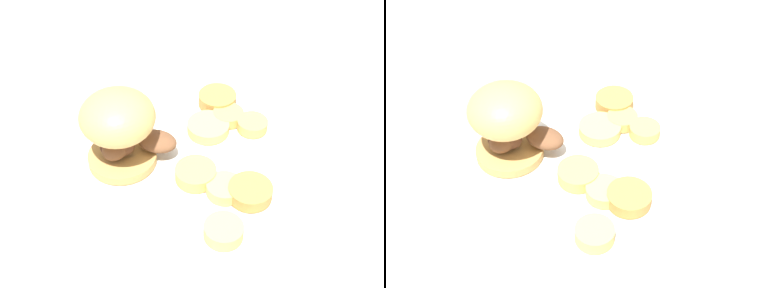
{
  "view_description": "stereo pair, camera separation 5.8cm",
  "coord_description": "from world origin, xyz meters",
  "views": [
    {
      "loc": [
        -0.29,
        -0.3,
        0.44
      ],
      "look_at": [
        0.0,
        0.0,
        0.04
      ],
      "focal_mm": 50.0,
      "sensor_mm": 36.0,
      "label": 1
    },
    {
      "loc": [
        -0.25,
        -0.34,
        0.44
      ],
      "look_at": [
        0.0,
        0.0,
        0.04
      ],
      "focal_mm": 50.0,
      "sensor_mm": 36.0,
      "label": 2
    }
  ],
  "objects": [
    {
      "name": "potato_round_0",
      "position": [
        -0.01,
        -0.06,
        0.02
      ],
      "size": [
        0.04,
        0.04,
        0.01
      ],
      "primitive_type": "cylinder",
      "color": "#DBB766",
      "rests_on": "dinner_plate"
    },
    {
      "name": "potato_round_1",
      "position": [
        0.01,
        -0.08,
        0.03
      ],
      "size": [
        0.05,
        0.05,
        0.01
      ],
      "primitive_type": "cylinder",
      "color": "#BC8942",
      "rests_on": "dinner_plate"
    },
    {
      "name": "dinner_plate",
      "position": [
        0.0,
        0.0,
        0.01
      ],
      "size": [
        0.29,
        0.29,
        0.02
      ],
      "color": "white",
      "rests_on": "ground_plane"
    },
    {
      "name": "potato_round_6",
      "position": [
        0.08,
        0.02,
        0.02
      ],
      "size": [
        0.04,
        0.04,
        0.01
      ],
      "primitive_type": "cylinder",
      "color": "tan",
      "rests_on": "dinner_plate"
    },
    {
      "name": "ground_plane",
      "position": [
        0.0,
        0.0,
        0.0
      ],
      "size": [
        4.0,
        4.0,
        0.0
      ],
      "primitive_type": "plane",
      "color": "#B2A899"
    },
    {
      "name": "potato_round_3",
      "position": [
        0.05,
        0.02,
        0.02
      ],
      "size": [
        0.05,
        0.05,
        0.01
      ],
      "primitive_type": "cylinder",
      "color": "#DBB766",
      "rests_on": "dinner_plate"
    },
    {
      "name": "potato_round_2",
      "position": [
        0.09,
        -0.01,
        0.02
      ],
      "size": [
        0.04,
        0.04,
        0.01
      ],
      "primitive_type": "cylinder",
      "color": "tan",
      "rests_on": "dinner_plate"
    },
    {
      "name": "potato_round_5",
      "position": [
        -0.05,
        -0.1,
        0.03
      ],
      "size": [
        0.04,
        0.04,
        0.01
      ],
      "primitive_type": "cylinder",
      "color": "#DBB766",
      "rests_on": "dinner_plate"
    },
    {
      "name": "sandwich",
      "position": [
        -0.05,
        0.05,
        0.07
      ],
      "size": [
        0.1,
        0.09,
        0.09
      ],
      "color": "tan",
      "rests_on": "dinner_plate"
    },
    {
      "name": "potato_round_4",
      "position": [
        0.09,
        0.05,
        0.03
      ],
      "size": [
        0.05,
        0.05,
        0.02
      ],
      "primitive_type": "cylinder",
      "color": "#BC8942",
      "rests_on": "dinner_plate"
    },
    {
      "name": "potato_round_7",
      "position": [
        -0.02,
        -0.02,
        0.03
      ],
      "size": [
        0.04,
        0.04,
        0.01
      ],
      "primitive_type": "cylinder",
      "color": "tan",
      "rests_on": "dinner_plate"
    }
  ]
}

